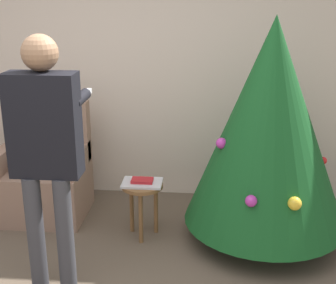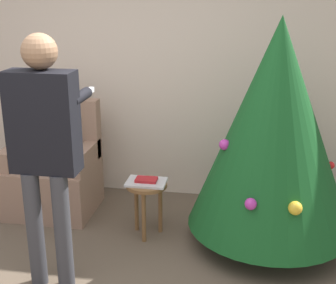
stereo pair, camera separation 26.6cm
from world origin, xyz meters
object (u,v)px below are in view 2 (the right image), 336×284
at_px(person_seated, 50,140).
at_px(side_stool, 147,193).
at_px(armchair, 54,174).
at_px(person_standing, 45,140).
at_px(christmas_tree, 275,126).

xyz_separation_m(person_seated, side_stool, (0.99, -0.33, -0.32)).
bearing_deg(person_seated, side_stool, -18.52).
relative_size(armchair, side_stool, 2.16).
distance_m(person_seated, person_standing, 1.26).
relative_size(armchair, person_standing, 0.59).
height_order(armchair, person_standing, person_standing).
bearing_deg(person_standing, person_seated, 112.74).
distance_m(christmas_tree, side_stool, 1.22).
bearing_deg(person_standing, side_stool, 55.85).
xyz_separation_m(armchair, person_standing, (0.46, -1.14, 0.74)).
bearing_deg(armchair, person_standing, -67.83).
xyz_separation_m(christmas_tree, armchair, (-2.03, 0.32, -0.67)).
bearing_deg(christmas_tree, armchair, 171.07).
relative_size(person_seated, side_stool, 2.65).
relative_size(christmas_tree, side_stool, 3.86).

